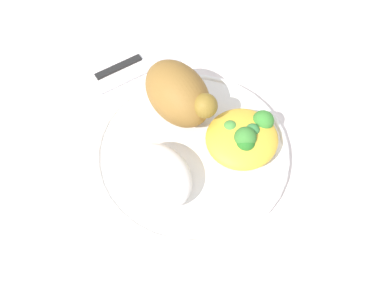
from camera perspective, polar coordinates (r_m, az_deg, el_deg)
ground_plane at (r=0.53m, az=0.00°, el=-1.37°), size 2.00×2.00×0.00m
plate at (r=0.52m, az=0.00°, el=-0.96°), size 0.27×0.27×0.01m
roasted_chicken at (r=0.52m, az=-2.02°, el=7.60°), size 0.12×0.08×0.08m
rice_pile at (r=0.47m, az=-5.11°, el=-4.78°), size 0.10×0.08×0.04m
mac_cheese_with_broccoli at (r=0.51m, az=7.82°, el=1.09°), size 0.10×0.10×0.04m
fork at (r=0.62m, az=-7.14°, el=10.87°), size 0.02×0.14×0.01m
knife at (r=0.64m, az=-7.97°, el=12.95°), size 0.02×0.19×0.01m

